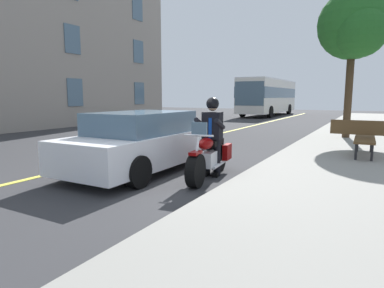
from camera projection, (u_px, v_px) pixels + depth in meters
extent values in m
plane|color=#333335|center=(154.00, 173.00, 7.56)|extent=(80.00, 80.00, 0.00)
cube|color=gray|center=(376.00, 199.00, 5.39)|extent=(60.00, 5.00, 0.15)
cube|color=#E5DB4C|center=(91.00, 164.00, 8.53)|extent=(60.00, 0.16, 0.01)
cylinder|color=black|center=(196.00, 171.00, 6.32)|extent=(0.68, 0.29, 0.66)
cylinder|color=black|center=(219.00, 157.00, 7.75)|extent=(0.68, 0.29, 0.66)
cube|color=silver|center=(209.00, 159.00, 7.04)|extent=(0.59, 0.35, 0.32)
ellipsoid|color=#720505|center=(206.00, 144.00, 6.81)|extent=(0.59, 0.35, 0.24)
cube|color=black|center=(214.00, 142.00, 7.32)|extent=(0.73, 0.37, 0.12)
cube|color=#720505|center=(227.00, 152.00, 7.60)|extent=(0.41, 0.17, 0.36)
cube|color=#720505|center=(209.00, 151.00, 7.76)|extent=(0.41, 0.17, 0.36)
cylinder|color=silver|center=(196.00, 157.00, 6.30)|extent=(0.35, 0.10, 0.76)
cylinder|color=silver|center=(199.00, 135.00, 6.39)|extent=(0.12, 0.60, 0.04)
cube|color=#720505|center=(196.00, 153.00, 6.27)|extent=(0.38, 0.21, 0.06)
cylinder|color=silver|center=(220.00, 164.00, 7.28)|extent=(0.90, 0.20, 0.08)
cube|color=slate|center=(199.00, 129.00, 6.39)|extent=(0.08, 0.32, 0.28)
cylinder|color=black|center=(217.00, 157.00, 7.23)|extent=(0.14, 0.14, 0.84)
cube|color=black|center=(216.00, 174.00, 7.23)|extent=(0.27, 0.14, 0.10)
cylinder|color=black|center=(207.00, 157.00, 7.31)|extent=(0.14, 0.14, 0.84)
cube|color=black|center=(206.00, 173.00, 7.31)|extent=(0.27, 0.14, 0.10)
cube|color=black|center=(212.00, 126.00, 7.17)|extent=(0.37, 0.44, 0.60)
cube|color=navy|center=(210.00, 128.00, 7.03)|extent=(0.03, 0.07, 0.44)
cylinder|color=black|center=(220.00, 124.00, 6.92)|extent=(0.56, 0.17, 0.28)
cylinder|color=black|center=(200.00, 123.00, 7.08)|extent=(0.56, 0.17, 0.28)
sphere|color=tan|center=(213.00, 106.00, 7.11)|extent=(0.22, 0.22, 0.22)
sphere|color=black|center=(213.00, 104.00, 7.10)|extent=(0.28, 0.28, 0.28)
cube|color=white|center=(269.00, 96.00, 30.55)|extent=(11.00, 2.50, 2.85)
cube|color=slate|center=(269.00, 93.00, 30.51)|extent=(11.04, 2.52, 0.90)
cube|color=slate|center=(249.00, 94.00, 25.76)|extent=(0.06, 2.40, 1.90)
cube|color=white|center=(269.00, 80.00, 30.34)|extent=(11.00, 2.50, 0.10)
cylinder|color=black|center=(270.00, 112.00, 27.04)|extent=(1.00, 0.30, 1.00)
cylinder|color=black|center=(243.00, 111.00, 28.20)|extent=(1.00, 0.30, 1.00)
cylinder|color=black|center=(289.00, 109.00, 32.93)|extent=(1.00, 0.30, 1.00)
cylinder|color=black|center=(266.00, 109.00, 34.08)|extent=(1.00, 0.30, 1.00)
cube|color=white|center=(147.00, 147.00, 7.91)|extent=(4.60, 1.80, 0.70)
cube|color=slate|center=(142.00, 125.00, 7.66)|extent=(2.40, 1.60, 0.60)
cylinder|color=black|center=(154.00, 146.00, 9.61)|extent=(0.64, 0.22, 0.64)
cylinder|color=black|center=(206.00, 150.00, 8.79)|extent=(0.64, 0.22, 0.64)
cylinder|color=black|center=(76.00, 163.00, 7.10)|extent=(0.64, 0.22, 0.64)
cylinder|color=black|center=(138.00, 172.00, 6.28)|extent=(0.64, 0.22, 0.64)
cube|color=brown|center=(365.00, 139.00, 8.87)|extent=(1.81, 0.53, 0.06)
cube|color=brown|center=(366.00, 128.00, 9.02)|extent=(0.09, 1.80, 0.40)
cube|color=black|center=(372.00, 153.00, 8.16)|extent=(0.06, 0.06, 0.42)
cube|color=black|center=(356.00, 152.00, 8.33)|extent=(0.06, 0.06, 0.42)
cube|color=black|center=(371.00, 145.00, 9.47)|extent=(0.06, 0.06, 0.42)
cube|color=black|center=(357.00, 144.00, 9.64)|extent=(0.06, 0.06, 0.42)
cylinder|color=#42301E|center=(348.00, 95.00, 12.74)|extent=(0.28, 0.28, 3.31)
sphere|color=#236023|center=(353.00, 25.00, 12.35)|extent=(2.60, 2.60, 2.60)
sphere|color=#236023|center=(361.00, 32.00, 11.75)|extent=(1.80, 1.80, 1.80)
cube|color=slate|center=(139.00, 93.00, 24.22)|extent=(1.10, 0.06, 1.60)
cube|color=slate|center=(75.00, 92.00, 19.04)|extent=(1.10, 0.06, 1.60)
cube|color=slate|center=(138.00, 52.00, 23.79)|extent=(1.10, 0.06, 1.60)
cube|color=slate|center=(72.00, 39.00, 18.61)|extent=(1.10, 0.06, 1.60)
cube|color=slate|center=(137.00, 9.00, 23.36)|extent=(1.10, 0.06, 1.60)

